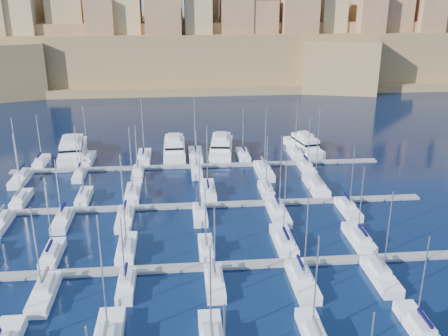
{
  "coord_description": "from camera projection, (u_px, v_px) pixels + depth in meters",
  "views": [
    {
      "loc": [
        -4.3,
        -75.93,
        38.96
      ],
      "look_at": [
        3.42,
        6.0,
        9.0
      ],
      "focal_mm": 40.0,
      "sensor_mm": 36.0,
      "label": 1
    }
  ],
  "objects": [
    {
      "name": "sailboat_39",
      "position": [
        195.0,
        155.0,
        120.15
      ],
      "size": [
        3.18,
        10.59,
        14.98
      ],
      "color": "white",
      "rests_on": "ground"
    },
    {
      "name": "pontoon_far",
      "position": [
        199.0,
        166.0,
        114.61
      ],
      "size": [
        84.0,
        2.0,
        0.4
      ],
      "primitive_type": "cube",
      "color": "slate",
      "rests_on": "ground"
    },
    {
      "name": "pontoon_mid_far",
      "position": [
        204.0,
        205.0,
        94.03
      ],
      "size": [
        84.0,
        2.0,
        0.4
      ],
      "primitive_type": "cube",
      "color": "slate",
      "rests_on": "ground"
    },
    {
      "name": "sailboat_34",
      "position": [
        278.0,
        213.0,
        89.52
      ],
      "size": [
        2.98,
        9.94,
        15.66
      ],
      "color": "white",
      "rests_on": "ground"
    },
    {
      "name": "sailboat_21",
      "position": [
        215.0,
        282.0,
        68.52
      ],
      "size": [
        2.51,
        8.36,
        12.62
      ],
      "color": "white",
      "rests_on": "ground"
    },
    {
      "name": "sailboat_30",
      "position": [
        1.0,
        223.0,
        85.8
      ],
      "size": [
        2.63,
        8.75,
        12.84
      ],
      "color": "white",
      "rests_on": "ground"
    },
    {
      "name": "sailboat_37",
      "position": [
        88.0,
        159.0,
        117.36
      ],
      "size": [
        2.82,
        9.39,
        13.6
      ],
      "color": "white",
      "rests_on": "ground"
    },
    {
      "name": "motor_yacht_c",
      "position": [
        221.0,
        146.0,
        123.87
      ],
      "size": [
        7.44,
        17.97,
        5.25
      ],
      "color": "white",
      "rests_on": "ground"
    },
    {
      "name": "pontoon_mid_near",
      "position": [
        212.0,
        266.0,
        73.45
      ],
      "size": [
        84.0,
        2.0,
        0.4
      ],
      "primitive_type": "cube",
      "color": "slate",
      "rests_on": "ground"
    },
    {
      "name": "motor_yacht_b",
      "position": [
        174.0,
        148.0,
        122.69
      ],
      "size": [
        5.15,
        17.1,
        5.25
      ],
      "color": "white",
      "rests_on": "ground"
    },
    {
      "name": "sailboat_13",
      "position": [
        53.0,
        254.0,
        75.89
      ],
      "size": [
        2.5,
        8.35,
        11.89
      ],
      "color": "white",
      "rests_on": "ground"
    },
    {
      "name": "sailboat_35",
      "position": [
        348.0,
        209.0,
        91.2
      ],
      "size": [
        2.64,
        8.81,
        13.15
      ],
      "color": "white",
      "rests_on": "ground"
    },
    {
      "name": "sailboat_38",
      "position": [
        144.0,
        157.0,
        118.82
      ],
      "size": [
        3.02,
        10.06,
        15.95
      ],
      "color": "white",
      "rests_on": "ground"
    },
    {
      "name": "sailboat_32",
      "position": [
        125.0,
        218.0,
        87.44
      ],
      "size": [
        2.78,
        9.25,
        12.97
      ],
      "color": "white",
      "rests_on": "ground"
    },
    {
      "name": "sailboat_28",
      "position": [
        266.0,
        190.0,
        99.58
      ],
      "size": [
        2.41,
        8.05,
        12.08
      ],
      "color": "white",
      "rests_on": "ground"
    },
    {
      "name": "sailboat_27",
      "position": [
        208.0,
        190.0,
        99.36
      ],
      "size": [
        2.95,
        9.84,
        14.3
      ],
      "color": "white",
      "rests_on": "ground"
    },
    {
      "name": "sailboat_43",
      "position": [
        80.0,
        175.0,
        107.89
      ],
      "size": [
        2.19,
        7.29,
        11.96
      ],
      "color": "white",
      "rests_on": "ground"
    },
    {
      "name": "sailboat_47",
      "position": [
        307.0,
        168.0,
        111.69
      ],
      "size": [
        2.58,
        8.61,
        12.82
      ],
      "color": "white",
      "rests_on": "ground"
    },
    {
      "name": "ground",
      "position": [
        207.0,
        230.0,
        84.74
      ],
      "size": [
        600.0,
        600.0,
        0.0
      ],
      "primitive_type": "plane",
      "color": "black",
      "rests_on": "ground"
    },
    {
      "name": "sailboat_17",
      "position": [
        359.0,
        238.0,
        80.59
      ],
      "size": [
        2.8,
        9.34,
        13.0
      ],
      "color": "white",
      "rests_on": "ground"
    },
    {
      "name": "sailboat_4",
      "position": [
        313.0,
        333.0,
        58.4
      ],
      "size": [
        2.53,
        8.42,
        13.57
      ],
      "color": "white",
      "rests_on": "ground"
    },
    {
      "name": "sailboat_41",
      "position": [
        295.0,
        153.0,
        121.49
      ],
      "size": [
        2.65,
        8.83,
        14.67
      ],
      "color": "white",
      "rests_on": "ground"
    },
    {
      "name": "sailboat_16",
      "position": [
        284.0,
        241.0,
        79.7
      ],
      "size": [
        2.93,
        9.78,
        14.3
      ],
      "color": "white",
      "rests_on": "ground"
    },
    {
      "name": "sailboat_42",
      "position": [
        21.0,
        178.0,
        105.71
      ],
      "size": [
        2.91,
        9.7,
        14.32
      ],
      "color": "white",
      "rests_on": "ground"
    },
    {
      "name": "fortified_city",
      "position": [
        185.0,
        44.0,
        224.94
      ],
      "size": [
        460.0,
        108.95,
        59.52
      ],
      "color": "brown",
      "rests_on": "ground"
    },
    {
      "name": "sailboat_40",
      "position": [
        243.0,
        155.0,
        120.42
      ],
      "size": [
        2.69,
        8.96,
        12.34
      ],
      "color": "white",
      "rests_on": "ground"
    },
    {
      "name": "sailboat_25",
      "position": [
        84.0,
        197.0,
        96.45
      ],
      "size": [
        2.43,
        8.09,
        13.54
      ],
      "color": "white",
      "rests_on": "ground"
    },
    {
      "name": "sailboat_22",
      "position": [
        302.0,
        280.0,
        68.92
      ],
      "size": [
        2.94,
        9.8,
        15.16
      ],
      "color": "white",
      "rests_on": "ground"
    },
    {
      "name": "sailboat_45",
      "position": [
        197.0,
        171.0,
        109.89
      ],
      "size": [
        2.35,
        7.82,
        10.43
      ],
      "color": "white",
      "rests_on": "ground"
    },
    {
      "name": "sailboat_31",
      "position": [
        63.0,
        220.0,
        86.8
      ],
      "size": [
        2.58,
        8.59,
        12.35
      ],
      "color": "white",
      "rests_on": "ground"
    },
    {
      "name": "sailboat_24",
      "position": [
        21.0,
        199.0,
        95.44
      ],
      "size": [
        2.45,
        8.17,
        13.74
      ],
      "color": "white",
      "rests_on": "ground"
    },
    {
      "name": "motor_yacht_a",
      "position": [
        73.0,
        149.0,
        121.66
      ],
      "size": [
        8.14,
        20.22,
        5.25
      ],
      "color": "white",
      "rests_on": "ground"
    },
    {
      "name": "sailboat_14",
      "position": [
        126.0,
        249.0,
        77.23
      ],
      "size": [
        2.75,
        9.17,
        15.09
      ],
      "color": "white",
      "rests_on": "ground"
    },
    {
      "name": "sailboat_33",
      "position": [
        200.0,
        214.0,
        89.09
      ],
      "size": [
        2.46,
        8.19,
        13.1
      ],
      "color": "white",
      "rests_on": "ground"
    },
    {
      "name": "sailboat_29",
      "position": [
        316.0,
        186.0,
        101.69
      ],
      "size": [
        3.2,
        10.67,
        16.76
      ],
      "color": "white",
      "rests_on": "ground"
    },
    {
      "name": "sailboat_46",
      "position": [
        264.0,
        171.0,
        109.91
      ],
      "size": [
        3.16,
        10.55,
        15.52
      ],
      "color": "white",
      "rests_on": "ground"
    },
    {
      "name": "sailboat_36",
      "position": [
        41.0,
        162.0,
        115.85
      ],
      "size": [
        2.43,
        8.1,
        11.98
      ],
      "color": "white",
      "rests_on": "ground"
    },
    {
      "name": "sailboat_23",
      "position": [
        381.0,
        275.0,
        70.12
      ],
      "size": [
        2.81,
        9.36,
        14.04
      ],
      "color": "white",
      "rests_on": "ground"
    },
    {
      "name": "sailboat_20",
      "position": [
        126.0,
        286.0,
        67.82
      ],
      "size": [
        2.27,
        7.58,
        11.57
      ],
      "color": "white",
      "rests_on": "ground"
    },
    {
      "name": "sailboat_26",
      "position": [
        133.0,
        194.0,
        97.85
      ],
      "size": [
        2.81,
        9.38,
        14.34
      ],
      "color": "white",
      "rests_on": "ground"
    },
    {
      "name": "sailboat_44",
      "position": [
        138.0,
        173.0,
        108.67
      ],
      "size": [
        2.4,
        7.99,
        12.1
      ],
      "color": "white",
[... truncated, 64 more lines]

